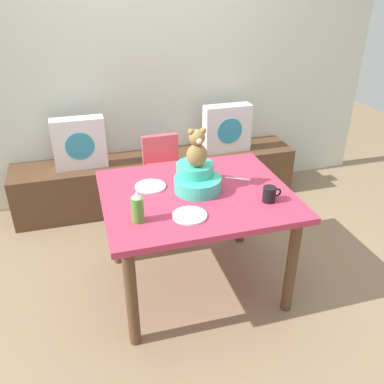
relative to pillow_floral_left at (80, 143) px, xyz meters
name	(u,v)px	position (x,y,z in m)	size (l,w,h in m)	color
ground_plane	(196,283)	(0.67, -1.22, -0.68)	(8.00, 8.00, 0.00)	#8C7256
back_wall	(147,58)	(0.67, 0.29, 0.62)	(4.40, 0.10, 2.60)	silver
window_bench	(159,179)	(0.67, 0.02, -0.45)	(2.60, 0.44, 0.46)	brown
pillow_floral_left	(80,143)	(0.00, 0.00, 0.00)	(0.44, 0.15, 0.44)	silver
pillow_floral_right	(227,128)	(1.34, 0.00, 0.00)	(0.44, 0.15, 0.44)	silver
book_stack	(157,153)	(0.67, 0.02, -0.18)	(0.20, 0.14, 0.08)	#5C33AF
dining_table	(196,206)	(0.67, -1.22, -0.04)	(1.18, 0.99, 0.74)	#B73351
highchair	(164,171)	(0.64, -0.42, -0.16)	(0.34, 0.45, 0.79)	#D84C59
infant_seat_teal	(197,179)	(0.69, -1.18, 0.13)	(0.30, 0.33, 0.16)	#38BC9F
teddy_bear	(197,149)	(0.69, -1.18, 0.34)	(0.13, 0.12, 0.25)	olive
ketchup_bottle	(138,208)	(0.27, -1.46, 0.15)	(0.07, 0.07, 0.18)	#4C8C33
coffee_mug	(270,194)	(1.07, -1.45, 0.11)	(0.12, 0.08, 0.09)	black
dinner_plate_near	(150,186)	(0.41, -1.07, 0.07)	(0.20, 0.20, 0.01)	white
dinner_plate_far	(190,216)	(0.56, -1.49, 0.07)	(0.20, 0.20, 0.01)	white
table_fork	(238,179)	(0.99, -1.13, 0.06)	(0.02, 0.17, 0.01)	silver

